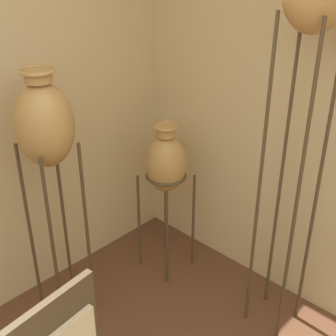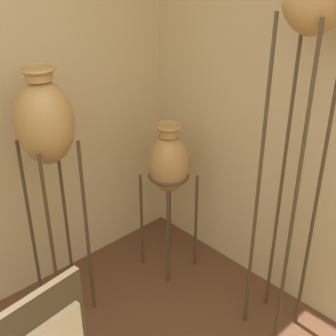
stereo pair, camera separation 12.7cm
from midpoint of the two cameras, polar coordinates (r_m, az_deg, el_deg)
The scene contains 3 objects.
vase_stand_tall at distance 2.28m, azimuth 18.99°, elevation 18.38°, with size 0.30×0.30×2.24m.
vase_stand_medium at distance 2.53m, azimuth -13.35°, elevation 4.97°, with size 0.31×0.31×1.59m.
vase_stand_short at distance 3.05m, azimuth 1.28°, elevation 0.36°, with size 0.29×0.29×1.10m.
Camera 2 is at (-0.25, -0.47, 2.22)m, focal length 50.00 mm.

